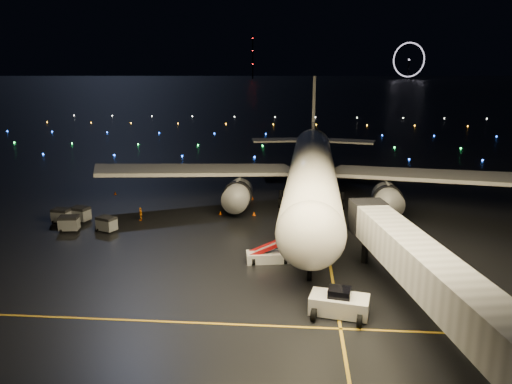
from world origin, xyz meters
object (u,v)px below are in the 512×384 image
crew_c (141,214)px  baggage_cart_3 (62,216)px  airliner (313,144)px  pushback_tug (339,301)px  baggage_cart_1 (81,214)px  belt_loader (269,247)px  baggage_cart_2 (69,224)px  baggage_cart_0 (107,224)px

crew_c → baggage_cart_3: bearing=-101.3°
airliner → pushback_tug: airliner is taller
pushback_tug → baggage_cart_1: (-31.04, 22.25, -0.16)m
belt_loader → baggage_cart_1: 27.41m
pushback_tug → airliner: bearing=104.2°
baggage_cart_2 → baggage_cart_3: size_ratio=1.03×
airliner → baggage_cart_0: bearing=-147.9°
belt_loader → baggage_cart_2: 25.70m
pushback_tug → baggage_cart_2: 35.79m
pushback_tug → baggage_cart_1: pushback_tug is taller
baggage_cart_1 → belt_loader: bearing=-7.1°
crew_c → baggage_cart_0: size_ratio=0.80×
belt_loader → baggage_cart_3: belt_loader is taller
crew_c → belt_loader: bearing=31.8°
airliner → baggage_cart_3: 34.75m
crew_c → baggage_cart_2: size_ratio=0.77×
airliner → baggage_cart_1: airliner is taller
airliner → crew_c: size_ratio=35.78×
airliner → baggage_cart_2: airliner is taller
pushback_tug → baggage_cart_3: 39.47m
belt_loader → baggage_cart_2: bearing=153.6°
belt_loader → baggage_cart_1: (-24.80, 11.66, -0.66)m
baggage_cart_2 → baggage_cart_3: baggage_cart_2 is taller
baggage_cart_2 → airliner: bearing=18.7°
baggage_cart_0 → baggage_cart_3: bearing=-179.2°
baggage_cart_1 → baggage_cart_2: baggage_cart_2 is taller
crew_c → airliner: bearing=91.9°
pushback_tug → baggage_cart_1: size_ratio=2.09×
crew_c → baggage_cart_0: (-2.72, -4.67, 0.06)m
airliner → baggage_cart_1: (-29.71, -10.77, -7.78)m
pushback_tug → baggage_cart_2: (-30.75, 18.32, -0.16)m
baggage_cart_0 → crew_c: bearing=82.9°
baggage_cart_0 → baggage_cart_2: baggage_cart_2 is taller
airliner → belt_loader: airliner is taller
crew_c → baggage_cart_2: (-7.27, -4.92, 0.09)m
baggage_cart_2 → baggage_cart_3: (-2.40, 3.10, -0.02)m
airliner → crew_c: airliner is taller
belt_loader → baggage_cart_0: belt_loader is taller
baggage_cart_0 → baggage_cart_1: (-4.84, 3.69, 0.03)m
airliner → baggage_cart_2: 33.79m
pushback_tug → baggage_cart_3: (-33.15, 21.42, -0.18)m
airliner → crew_c: bearing=-154.3°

